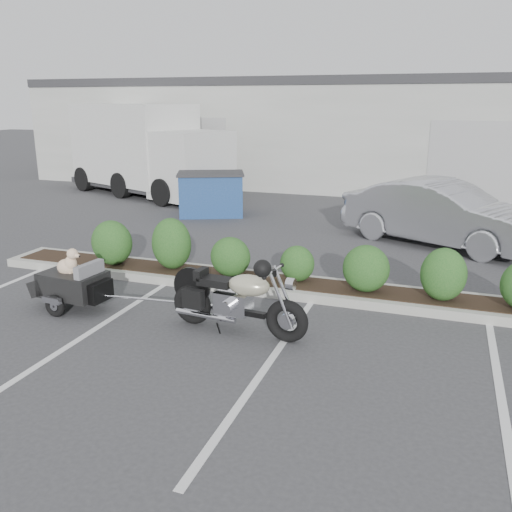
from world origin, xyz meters
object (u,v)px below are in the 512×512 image
(pet_trailer, at_px, (73,283))
(delivery_truck, at_px, (147,152))
(dumpster, at_px, (211,194))
(motorcycle, at_px, (237,300))
(sedan, at_px, (441,213))

(pet_trailer, bearing_deg, delivery_truck, 119.61)
(pet_trailer, height_order, delivery_truck, delivery_truck)
(dumpster, bearing_deg, delivery_truck, 120.85)
(motorcycle, relative_size, pet_trailer, 1.25)
(dumpster, bearing_deg, motorcycle, -87.04)
(pet_trailer, height_order, sedan, sedan)
(motorcycle, height_order, dumpster, dumpster)
(sedan, bearing_deg, pet_trailer, 163.53)
(motorcycle, height_order, sedan, sedan)
(pet_trailer, bearing_deg, dumpster, 102.79)
(sedan, distance_m, dumpster, 6.44)
(pet_trailer, height_order, dumpster, dumpster)
(motorcycle, distance_m, pet_trailer, 2.78)
(pet_trailer, bearing_deg, sedan, 54.27)
(motorcycle, relative_size, sedan, 0.48)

